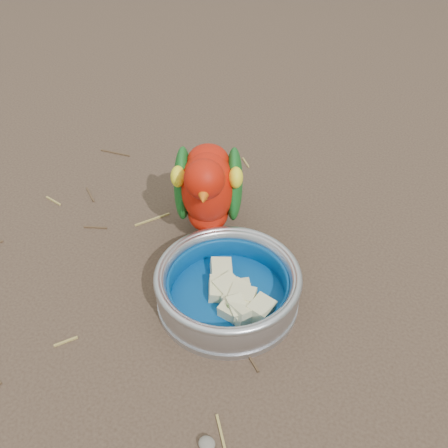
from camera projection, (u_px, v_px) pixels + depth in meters
The scene contains 6 objects.
ground at pixel (160, 286), 0.78m from camera, with size 60.00×60.00×0.00m, color #443226.
food_bowl at pixel (228, 298), 0.75m from camera, with size 0.21×0.21×0.02m, color #B2B2BA.
bowl_wall at pixel (228, 284), 0.73m from camera, with size 0.21×0.21×0.04m, color #B2B2BA, non-canonical shape.
fruit_wedges at pixel (228, 287), 0.74m from camera, with size 0.13×0.13×0.03m, color beige, non-canonical shape.
lory_parrot at pixel (208, 196), 0.81m from camera, with size 0.11×0.23×0.19m, color #B01406, non-canonical shape.
ground_debris at pixel (193, 248), 0.85m from camera, with size 0.90×0.80×0.01m, color #A38A45, non-canonical shape.
Camera 1 is at (0.36, -0.41, 0.58)m, focal length 40.00 mm.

